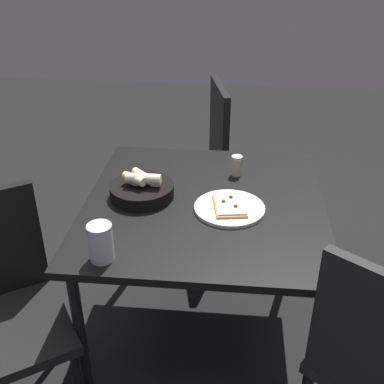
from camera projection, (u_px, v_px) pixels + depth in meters
The scene contains 7 objects.
ground at pixel (203, 333), 2.23m from camera, with size 8.00×8.00×0.00m, color black.
dining_table at pixel (204, 215), 1.91m from camera, with size 0.98×0.94×0.72m.
pizza_plate at pixel (229, 207), 1.82m from camera, with size 0.27×0.27×0.04m.
bread_basket at pixel (142, 189), 1.89m from camera, with size 0.26×0.26×0.11m.
beer_glass at pixel (101, 244), 1.53m from camera, with size 0.08×0.08×0.13m.
pepper_shaker at pixel (237, 167), 2.06m from camera, with size 0.05×0.05×0.09m.
chair_far at pixel (199, 157), 2.69m from camera, with size 0.53×0.53×0.94m.
Camera 1 is at (1.61, 0.11, 1.68)m, focal length 44.31 mm.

